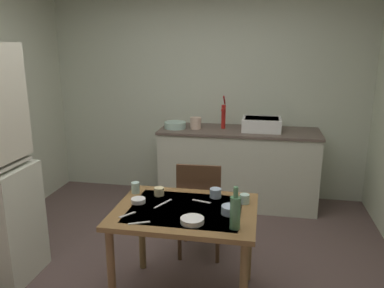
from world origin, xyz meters
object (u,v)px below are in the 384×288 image
Objects in this scene: chair_far_side at (200,206)px; glass_bottle at (235,212)px; mixing_bowl_counter at (175,125)px; dining_table at (185,222)px; sink_basin at (262,124)px; teacup_mint at (135,188)px; serving_bowl_wide at (138,200)px; hand_pump at (223,114)px.

chair_far_side is 3.19× the size of glass_bottle.
chair_far_side is (0.51, -1.23, -0.47)m from mixing_bowl_counter.
chair_far_side is (0.00, 0.63, -0.15)m from dining_table.
mixing_bowl_counter is 0.28× the size of chair_far_side.
teacup_mint is at bearing -119.80° from sink_basin.
sink_basin reaches higher than teacup_mint.
glass_bottle is (0.88, -2.09, -0.10)m from mixing_bowl_counter.
dining_table is 0.39m from serving_bowl_wide.
serving_bowl_wide is (-0.37, 0.04, 0.12)m from dining_table.
serving_bowl_wide is 0.38× the size of glass_bottle.
dining_table is 0.50m from glass_bottle.
chair_far_side is 10.27× the size of teacup_mint.
mixing_bowl_counter is 0.25× the size of dining_table.
glass_bottle is at bearing -93.52° from sink_basin.
chair_far_side is 0.74m from serving_bowl_wide.
chair_far_side reaches higher than dining_table.
chair_far_side is at bearing -111.53° from sink_basin.
mixing_bowl_counter is at bearing -177.17° from sink_basin.
teacup_mint is at bearing -106.56° from hand_pump.
chair_far_side is (-0.50, -1.28, -0.51)m from sink_basin.
serving_bowl_wide reaches higher than dining_table.
hand_pump is 4.41× the size of teacup_mint.
teacup_mint is at bearing 150.73° from glass_bottle.
sink_basin is 4.07× the size of serving_bowl_wide.
mixing_bowl_counter is 1.95m from dining_table.
dining_table is (-0.06, -1.95, -0.45)m from hand_pump.
mixing_bowl_counter is 2.36× the size of serving_bowl_wide.
teacup_mint is (-0.45, 0.23, 0.15)m from dining_table.
sink_basin reaches higher than mixing_bowl_counter.
sink_basin reaches higher than dining_table.
sink_basin is at bearing -5.76° from hand_pump.
mixing_bowl_counter is at bearing 105.25° from dining_table.
chair_far_side is at bearing 57.17° from serving_bowl_wide.
mixing_bowl_counter is (-0.56, -0.10, -0.13)m from hand_pump.
dining_table is at bearing -104.93° from sink_basin.
hand_pump is at bearing 87.61° from chair_far_side.
glass_bottle is at bearing -66.76° from chair_far_side.
glass_bottle is at bearing -29.27° from teacup_mint.
serving_bowl_wide is at bearing -122.83° from chair_far_side.
mixing_bowl_counter is at bearing -170.41° from hand_pump.
sink_basin is at bearing 86.48° from glass_bottle.
chair_far_side reaches higher than teacup_mint.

